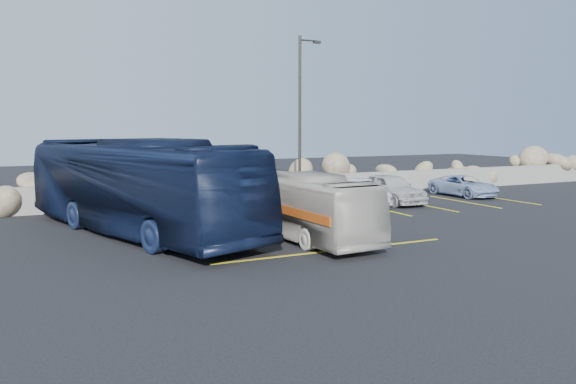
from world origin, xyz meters
name	(u,v)px	position (x,y,z in m)	size (l,w,h in m)	color
ground	(366,249)	(0.00, 0.00, 0.00)	(90.00, 90.00, 0.00)	black
seawall	(233,190)	(0.00, 12.00, 0.60)	(60.00, 0.40, 1.20)	gray
riprap_pile	(225,174)	(0.00, 13.20, 1.30)	(54.00, 2.80, 2.60)	#887459
parking_lines	(384,214)	(4.64, 5.57, 0.01)	(18.16, 9.36, 0.01)	gold
lamppost	(301,116)	(2.56, 9.50, 4.30)	(1.14, 0.18, 8.00)	#2F2D2A
vintage_bus	(296,204)	(-1.04, 2.79, 1.12)	(1.88, 8.04, 2.24)	beige
tour_coach	(137,186)	(-5.90, 5.64, 1.69)	(2.84, 12.12, 3.38)	black
car_a	(390,188)	(6.89, 8.23, 0.73)	(1.73, 4.31, 1.47)	silver
car_b	(358,193)	(4.95, 8.12, 0.63)	(1.33, 3.83, 1.26)	silver
car_d	(464,186)	(12.19, 8.81, 0.56)	(1.86, 4.03, 1.12)	#94A9D3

